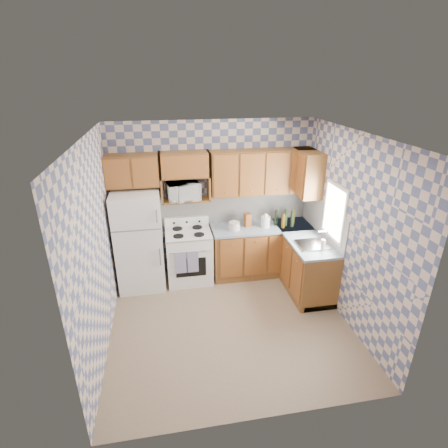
{
  "coord_description": "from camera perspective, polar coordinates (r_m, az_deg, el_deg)",
  "views": [
    {
      "loc": [
        -0.81,
        -4.07,
        3.39
      ],
      "look_at": [
        0.05,
        0.75,
        1.25
      ],
      "focal_mm": 28.0,
      "sensor_mm": 36.0,
      "label": 1
    }
  ],
  "objects": [
    {
      "name": "floor",
      "position": [
        5.35,
        0.92,
        -15.65
      ],
      "size": [
        3.4,
        3.4,
        0.0
      ],
      "primitive_type": "plane",
      "color": "#7B6651",
      "rests_on": "ground"
    },
    {
      "name": "back_wall",
      "position": [
        6.08,
        -1.88,
        4.0
      ],
      "size": [
        3.4,
        0.02,
        2.7
      ],
      "primitive_type": "cube",
      "color": "slate",
      "rests_on": "ground"
    },
    {
      "name": "right_wall",
      "position": [
        5.19,
        19.76,
        -0.97
      ],
      "size": [
        0.02,
        3.2,
        2.7
      ],
      "primitive_type": "cube",
      "color": "slate",
      "rests_on": "ground"
    },
    {
      "name": "backsplash_back",
      "position": [
        6.18,
        1.83,
        2.87
      ],
      "size": [
        2.6,
        0.02,
        0.56
      ],
      "primitive_type": "cube",
      "color": "silver",
      "rests_on": "back_wall"
    },
    {
      "name": "backsplash_right",
      "position": [
        5.89,
        15.82,
        0.87
      ],
      "size": [
        0.02,
        1.6,
        0.56
      ],
      "primitive_type": "cube",
      "color": "silver",
      "rests_on": "right_wall"
    },
    {
      "name": "refrigerator",
      "position": [
        5.91,
        -13.63,
        -2.63
      ],
      "size": [
        0.75,
        0.7,
        1.68
      ],
      "primitive_type": "cube",
      "color": "white",
      "rests_on": "floor"
    },
    {
      "name": "stove_body",
      "position": [
        6.11,
        -5.7,
        -5.29
      ],
      "size": [
        0.76,
        0.65,
        0.9
      ],
      "primitive_type": "cube",
      "color": "white",
      "rests_on": "floor"
    },
    {
      "name": "cooktop",
      "position": [
        5.9,
        -5.88,
        -1.41
      ],
      "size": [
        0.76,
        0.65,
        0.02
      ],
      "primitive_type": "cube",
      "color": "silver",
      "rests_on": "stove_body"
    },
    {
      "name": "backguard",
      "position": [
        6.11,
        -6.13,
        0.47
      ],
      "size": [
        0.76,
        0.08,
        0.17
      ],
      "primitive_type": "cube",
      "color": "white",
      "rests_on": "cooktop"
    },
    {
      "name": "dish_towel_left",
      "position": [
        5.76,
        -7.08,
        -6.28
      ],
      "size": [
        0.18,
        0.02,
        0.39
      ],
      "primitive_type": "cube",
      "color": "navy",
      "rests_on": "stove_body"
    },
    {
      "name": "dish_towel_right",
      "position": [
        5.76,
        -5.11,
        -6.14
      ],
      "size": [
        0.18,
        0.02,
        0.39
      ],
      "primitive_type": "cube",
      "color": "navy",
      "rests_on": "stove_body"
    },
    {
      "name": "base_cabinets_back",
      "position": [
        6.34,
        6.05,
        -4.26
      ],
      "size": [
        1.75,
        0.6,
        0.88
      ],
      "primitive_type": "cube",
      "color": "brown",
      "rests_on": "floor"
    },
    {
      "name": "base_cabinets_right",
      "position": [
        6.1,
        12.56,
        -5.9
      ],
      "size": [
        0.6,
        1.6,
        0.88
      ],
      "primitive_type": "cube",
      "color": "brown",
      "rests_on": "floor"
    },
    {
      "name": "countertop_back",
      "position": [
        6.13,
        6.25,
        -0.48
      ],
      "size": [
        1.77,
        0.63,
        0.04
      ],
      "primitive_type": "cube",
      "color": "gray",
      "rests_on": "base_cabinets_back"
    },
    {
      "name": "countertop_right",
      "position": [
        5.89,
        12.91,
        -2.01
      ],
      "size": [
        0.63,
        1.6,
        0.04
      ],
      "primitive_type": "cube",
      "color": "gray",
      "rests_on": "base_cabinets_right"
    },
    {
      "name": "upper_cabinets_back",
      "position": [
        5.94,
        6.28,
        8.46
      ],
      "size": [
        1.75,
        0.33,
        0.74
      ],
      "primitive_type": "cube",
      "color": "brown",
      "rests_on": "back_wall"
    },
    {
      "name": "upper_cabinets_fridge",
      "position": [
        5.7,
        -14.79,
        8.43
      ],
      "size": [
        0.82,
        0.33,
        0.5
      ],
      "primitive_type": "cube",
      "color": "brown",
      "rests_on": "back_wall"
    },
    {
      "name": "upper_cabinets_right",
      "position": [
        6.01,
        13.36,
        8.14
      ],
      "size": [
        0.33,
        0.7,
        0.74
      ],
      "primitive_type": "cube",
      "color": "brown",
      "rests_on": "right_wall"
    },
    {
      "name": "microwave_shelf",
      "position": [
        5.85,
        -6.22,
        3.95
      ],
      "size": [
        0.8,
        0.33,
        0.03
      ],
      "primitive_type": "cube",
      "color": "brown",
      "rests_on": "back_wall"
    },
    {
      "name": "microwave",
      "position": [
        5.76,
        -6.67,
        5.3
      ],
      "size": [
        0.57,
        0.43,
        0.29
      ],
      "primitive_type": "imported",
      "rotation": [
        0.0,
        0.0,
        0.15
      ],
      "color": "white",
      "rests_on": "microwave_shelf"
    },
    {
      "name": "sink",
      "position": [
        5.6,
        14.31,
        -3.29
      ],
      "size": [
        0.48,
        0.4,
        0.03
      ],
      "primitive_type": "cube",
      "color": "#B7B7BC",
      "rests_on": "countertop_right"
    },
    {
      "name": "window",
      "position": [
        5.51,
        17.57,
        1.87
      ],
      "size": [
        0.02,
        0.66,
        0.86
      ],
      "primitive_type": "cube",
      "color": "white",
      "rests_on": "right_wall"
    },
    {
      "name": "bottle_0",
      "position": [
        6.14,
        10.02,
        1.01
      ],
      "size": [
        0.06,
        0.06,
        0.29
      ],
      "primitive_type": "cylinder",
      "color": "black",
      "rests_on": "countertop_back"
    },
    {
      "name": "bottle_1",
      "position": [
        6.13,
        11.08,
        0.78
      ],
      "size": [
        0.06,
        0.06,
        0.27
      ],
      "primitive_type": "cylinder",
      "color": "black",
      "rests_on": "countertop_back"
    },
    {
      "name": "bottle_2",
      "position": [
        6.23,
        11.19,
        1.08
      ],
      "size": [
        0.06,
        0.06,
        0.25
      ],
      "primitive_type": "cylinder",
      "color": "#4C3408",
      "rests_on": "countertop_back"
    },
    {
      "name": "bottle_3",
      "position": [
        6.06,
        9.63,
        0.43
      ],
      "size": [
        0.06,
        0.06,
        0.23
      ],
      "primitive_type": "cylinder",
      "color": "#4C3408",
      "rests_on": "countertop_back"
    },
    {
      "name": "bottle_4",
      "position": [
        6.15,
        8.52,
        1.01
      ],
      "size": [
        0.06,
        0.06,
        0.26
      ],
      "primitive_type": "cylinder",
      "color": "black",
      "rests_on": "countertop_back"
    },
    {
      "name": "knife_block",
      "position": [
        6.05,
        3.86,
        0.68
      ],
      "size": [
        0.13,
        0.13,
        0.24
      ],
      "primitive_type": "cube",
      "rotation": [
        0.0,
        0.0,
        0.23
      ],
      "color": "brown",
      "rests_on": "countertop_back"
    },
    {
      "name": "electric_kettle",
      "position": [
        6.05,
        6.77,
        0.37
      ],
      "size": [
        0.15,
        0.15,
        0.19
      ],
      "primitive_type": "cylinder",
      "color": "white",
      "rests_on": "countertop_back"
    },
    {
      "name": "food_containers",
      "position": [
        5.93,
        1.66,
        -0.3
      ],
      "size": [
        0.2,
        0.2,
        0.13
      ],
      "primitive_type": null,
      "color": "beige",
      "rests_on": "countertop_back"
    },
    {
      "name": "soap_bottle",
      "position": [
        5.45,
        15.84,
        -3.28
      ],
      "size": [
        0.06,
        0.06,
        0.17
      ],
      "primitive_type": "cylinder",
      "color": "beige",
      "rests_on": "countertop_right"
    }
  ]
}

